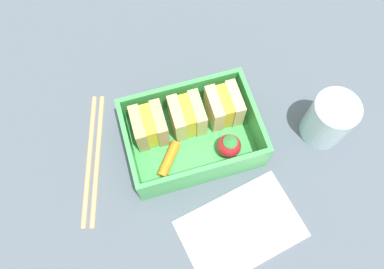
# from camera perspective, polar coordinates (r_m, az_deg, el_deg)

# --- Properties ---
(ground_plane) EXTENTS (1.20, 1.20, 0.02)m
(ground_plane) POSITION_cam_1_polar(r_m,az_deg,el_deg) (0.53, -0.00, -1.48)
(ground_plane) COLOR #515D6A
(bento_tray) EXTENTS (0.17, 0.12, 0.01)m
(bento_tray) POSITION_cam_1_polar(r_m,az_deg,el_deg) (0.52, -0.00, -0.87)
(bento_tray) COLOR #45B057
(bento_tray) RESTS_ON ground_plane
(bento_rim) EXTENTS (0.17, 0.12, 0.05)m
(bento_rim) POSITION_cam_1_polar(r_m,az_deg,el_deg) (0.49, -0.00, 0.40)
(bento_rim) COLOR #45B057
(bento_rim) RESTS_ON bento_tray
(sandwich_left) EXTENTS (0.04, 0.05, 0.05)m
(sandwich_left) POSITION_cam_1_polar(r_m,az_deg,el_deg) (0.50, -6.51, 1.30)
(sandwich_left) COLOR tan
(sandwich_left) RESTS_ON bento_tray
(sandwich_center_left) EXTENTS (0.04, 0.05, 0.05)m
(sandwich_center_left) POSITION_cam_1_polar(r_m,az_deg,el_deg) (0.50, -0.77, 2.84)
(sandwich_center_left) COLOR #D6C67C
(sandwich_center_left) RESTS_ON bento_tray
(sandwich_center) EXTENTS (0.04, 0.05, 0.05)m
(sandwich_center) POSITION_cam_1_polar(r_m,az_deg,el_deg) (0.51, 4.87, 4.32)
(sandwich_center) COLOR #DDC687
(sandwich_center) RESTS_ON bento_tray
(carrot_stick_far_left) EXTENTS (0.04, 0.05, 0.01)m
(carrot_stick_far_left) POSITION_cam_1_polar(r_m,az_deg,el_deg) (0.50, -3.52, -3.78)
(carrot_stick_far_left) COLOR orange
(carrot_stick_far_left) RESTS_ON bento_tray
(strawberry_far_left) EXTENTS (0.03, 0.03, 0.04)m
(strawberry_far_left) POSITION_cam_1_polar(r_m,az_deg,el_deg) (0.49, 5.69, -1.70)
(strawberry_far_left) COLOR red
(strawberry_far_left) RESTS_ON bento_tray
(chopstick_pair) EXTENTS (0.07, 0.19, 0.01)m
(chopstick_pair) POSITION_cam_1_polar(r_m,az_deg,el_deg) (0.53, -14.89, -3.45)
(chopstick_pair) COLOR tan
(chopstick_pair) RESTS_ON ground_plane
(drinking_glass) EXTENTS (0.06, 0.06, 0.07)m
(drinking_glass) POSITION_cam_1_polar(r_m,az_deg,el_deg) (0.53, 20.14, 2.17)
(drinking_glass) COLOR silver
(drinking_glass) RESTS_ON ground_plane
(folded_napkin) EXTENTS (0.17, 0.12, 0.00)m
(folded_napkin) POSITION_cam_1_polar(r_m,az_deg,el_deg) (0.50, 7.47, -14.04)
(folded_napkin) COLOR white
(folded_napkin) RESTS_ON ground_plane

